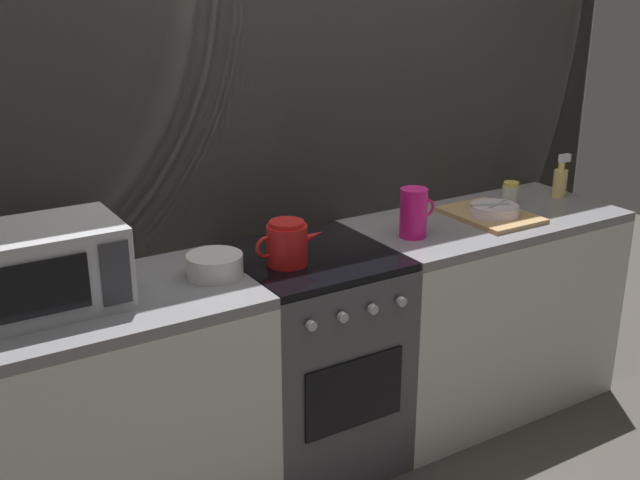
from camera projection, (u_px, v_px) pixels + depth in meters
name	position (u px, v px, depth m)	size (l,w,h in m)	color
ground_plane	(312.00, 456.00, 3.24)	(8.00, 8.00, 0.00)	#47423D
back_wall	(270.00, 160.00, 3.10)	(3.60, 0.05, 2.40)	#B2AD9E
counter_left	(86.00, 426.00, 2.65)	(1.20, 0.60, 0.90)	silver
stove_unit	(312.00, 360.00, 3.09)	(0.60, 0.63, 0.90)	#4C4C51
counter_right	(481.00, 310.00, 3.54)	(1.20, 0.60, 0.90)	silver
microwave	(48.00, 267.00, 2.45)	(0.46, 0.35, 0.27)	#B2B2B7
kettle	(287.00, 243.00, 2.82)	(0.28, 0.15, 0.17)	red
mixing_bowl	(215.00, 265.00, 2.72)	(0.20, 0.20, 0.08)	silver
pitcher	(414.00, 213.00, 3.10)	(0.16, 0.11, 0.20)	#E5197A
dish_pile	(492.00, 213.00, 3.36)	(0.30, 0.40, 0.07)	tan
spice_jar	(510.00, 193.00, 3.54)	(0.08, 0.08, 0.10)	silver
spray_bottle	(560.00, 180.00, 3.65)	(0.08, 0.06, 0.20)	#E5CC72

